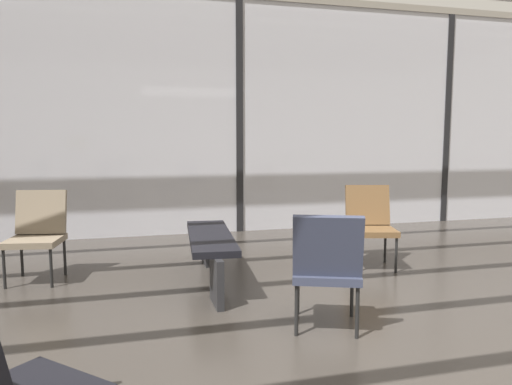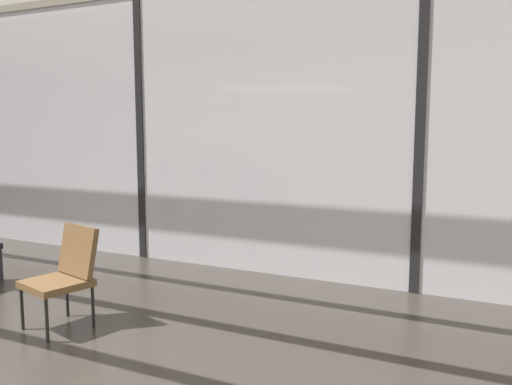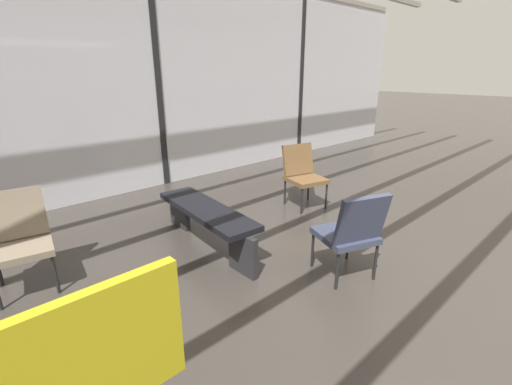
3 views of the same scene
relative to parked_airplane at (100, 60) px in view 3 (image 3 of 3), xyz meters
name	(u,v)px [view 3 (image 3 of 3)]	position (x,y,z in m)	size (l,w,h in m)	color
glass_curtain_wall	(157,82)	(-0.84, -4.54, -0.44)	(14.00, 0.08, 3.36)	silver
window_mullion_1	(157,82)	(-0.84, -4.54, -0.44)	(0.10, 0.12, 3.36)	black
window_mullion_2	(300,79)	(2.66, -4.54, -0.44)	(0.10, 0.12, 3.36)	black
parked_airplane	(100,60)	(0.00, 0.00, 0.00)	(13.21, 4.24, 4.24)	silver
lounge_chair_1	(303,172)	(0.09, -6.84, -1.63)	(0.60, 0.63, 0.87)	brown
lounge_chair_2	(18,235)	(-3.31, -6.47, -1.63)	(0.56, 0.60, 0.87)	#7F705B
lounge_chair_4	(352,230)	(-1.08, -8.39, -1.63)	(0.64, 0.66, 0.87)	#33384C
waiting_bench	(206,217)	(-1.69, -6.99, -1.76)	(0.53, 1.69, 0.47)	black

